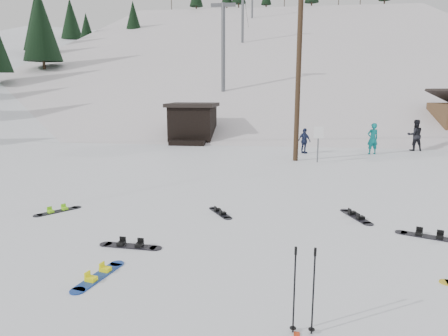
# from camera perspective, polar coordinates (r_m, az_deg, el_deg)

# --- Properties ---
(ground) EXTENTS (200.00, 200.00, 0.00)m
(ground) POSITION_cam_1_polar(r_m,az_deg,el_deg) (8.14, -0.11, -16.01)
(ground) COLOR white
(ground) RESTS_ON ground
(ski_slope) EXTENTS (60.00, 85.24, 65.97)m
(ski_slope) POSITION_cam_1_polar(r_m,az_deg,el_deg) (64.14, 6.42, -3.06)
(ski_slope) COLOR silver
(ski_slope) RESTS_ON ground
(ridge_left) EXTENTS (47.54, 95.03, 58.38)m
(ridge_left) POSITION_cam_1_polar(r_m,az_deg,el_deg) (68.02, -25.68, -2.42)
(ridge_left) COLOR white
(ridge_left) RESTS_ON ground
(treeline_left) EXTENTS (20.00, 64.00, 10.00)m
(treeline_left) POSITION_cam_1_polar(r_m,az_deg,el_deg) (58.83, -29.17, 6.17)
(treeline_left) COLOR black
(treeline_left) RESTS_ON ground
(treeline_crest) EXTENTS (50.00, 6.00, 10.00)m
(treeline_crest) POSITION_cam_1_polar(r_m,az_deg,el_deg) (93.25, 6.98, 8.84)
(treeline_crest) COLOR black
(treeline_crest) RESTS_ON ski_slope
(utility_pole) EXTENTS (2.00, 0.26, 9.00)m
(utility_pole) POSITION_cam_1_polar(r_m,az_deg,el_deg) (21.22, 10.60, 13.61)
(utility_pole) COLOR #3A2819
(utility_pole) RESTS_ON ground
(trail_sign) EXTENTS (0.50, 0.09, 1.85)m
(trail_sign) POSITION_cam_1_polar(r_m,az_deg,el_deg) (21.00, 13.33, 4.21)
(trail_sign) COLOR #595B60
(trail_sign) RESTS_ON ground
(lift_hut) EXTENTS (3.40, 4.10, 2.75)m
(lift_hut) POSITION_cam_1_polar(r_m,az_deg,el_deg) (28.84, -4.49, 6.48)
(lift_hut) COLOR black
(lift_hut) RESTS_ON ground
(lift_tower_near) EXTENTS (2.20, 0.36, 8.00)m
(lift_tower_near) POSITION_cam_1_polar(r_m,az_deg,el_deg) (37.73, -0.11, 17.50)
(lift_tower_near) COLOR #595B60
(lift_tower_near) RESTS_ON ski_slope
(lift_tower_mid) EXTENTS (2.20, 0.36, 8.00)m
(lift_tower_mid) POSITION_cam_1_polar(r_m,az_deg,el_deg) (58.37, 2.68, 21.69)
(lift_tower_mid) COLOR #595B60
(lift_tower_mid) RESTS_ON ski_slope
(hero_snowboard) EXTENTS (0.56, 1.52, 0.11)m
(hero_snowboard) POSITION_cam_1_polar(r_m,az_deg,el_deg) (8.71, -17.48, -14.46)
(hero_snowboard) COLOR #163A94
(hero_snowboard) RESTS_ON ground
(ski_poles) EXTENTS (0.39, 0.10, 1.41)m
(ski_poles) POSITION_cam_1_polar(r_m,az_deg,el_deg) (6.46, 11.34, -16.71)
(ski_poles) COLOR black
(ski_poles) RESTS_ON ground
(board_scatter_a) EXTENTS (1.57, 0.38, 0.11)m
(board_scatter_a) POSITION_cam_1_polar(r_m,az_deg,el_deg) (10.02, -13.23, -10.73)
(board_scatter_a) COLOR black
(board_scatter_a) RESTS_ON ground
(board_scatter_b) EXTENTS (0.85, 1.20, 0.10)m
(board_scatter_b) POSITION_cam_1_polar(r_m,az_deg,el_deg) (12.23, -0.54, -6.39)
(board_scatter_b) COLOR black
(board_scatter_b) RESTS_ON ground
(board_scatter_c) EXTENTS (1.01, 1.23, 0.10)m
(board_scatter_c) POSITION_cam_1_polar(r_m,az_deg,el_deg) (13.42, -22.65, -5.67)
(board_scatter_c) COLOR black
(board_scatter_c) RESTS_ON ground
(board_scatter_d) EXTENTS (1.53, 0.81, 0.11)m
(board_scatter_d) POSITION_cam_1_polar(r_m,az_deg,el_deg) (11.59, 27.26, -8.66)
(board_scatter_d) COLOR black
(board_scatter_d) RESTS_ON ground
(board_scatter_f) EXTENTS (0.73, 1.51, 0.11)m
(board_scatter_f) POSITION_cam_1_polar(r_m,az_deg,el_deg) (12.50, 18.34, -6.58)
(board_scatter_f) COLOR black
(board_scatter_f) RESTS_ON ground
(skier_teal) EXTENTS (0.76, 0.60, 1.81)m
(skier_teal) POSITION_cam_1_polar(r_m,az_deg,el_deg) (24.72, 20.47, 3.96)
(skier_teal) COLOR #0C7879
(skier_teal) RESTS_ON ground
(skier_dark) EXTENTS (1.00, 0.82, 1.90)m
(skier_dark) POSITION_cam_1_polar(r_m,az_deg,el_deg) (27.16, 25.62, 4.25)
(skier_dark) COLOR black
(skier_dark) RESTS_ON ground
(skier_navy) EXTENTS (0.88, 0.86, 1.48)m
(skier_navy) POSITION_cam_1_polar(r_m,az_deg,el_deg) (23.91, 11.42, 3.82)
(skier_navy) COLOR #1C2547
(skier_navy) RESTS_ON ground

